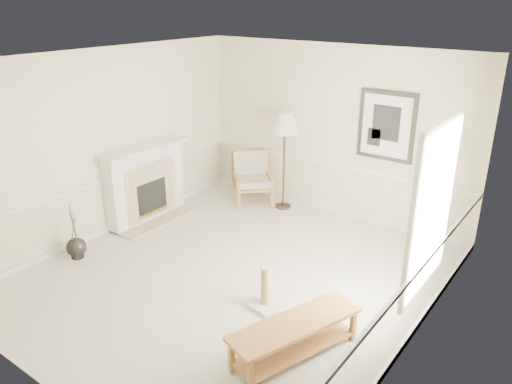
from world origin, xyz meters
TOP-DOWN VIEW (x-y plane):
  - ground at (0.00, 0.00)m, footprint 5.50×5.50m
  - room at (0.14, 0.08)m, footprint 5.04×5.54m
  - fireplace at (-2.34, 0.60)m, footprint 0.64×1.64m
  - floor_vase at (-2.15, -0.96)m, footprint 0.29×0.29m
  - armchair at (-1.40, 2.33)m, footprint 1.02×1.01m
  - floor_lamp at (-0.74, 2.40)m, footprint 0.73×0.73m
  - bench at (1.58, -0.89)m, footprint 0.92×1.57m
  - scratching_post at (0.80, -0.32)m, footprint 0.46×0.46m

SIDE VIEW (x-z plane):
  - ground at x=0.00m, z-range 0.00..0.00m
  - floor_vase at x=-2.15m, z-range -0.27..0.59m
  - scratching_post at x=0.80m, z-range -0.10..0.46m
  - bench at x=1.58m, z-range 0.07..0.50m
  - armchair at x=-1.40m, z-range 0.04..0.96m
  - fireplace at x=-2.34m, z-range -0.01..1.30m
  - floor_lamp at x=-0.74m, z-range 0.65..2.39m
  - room at x=0.14m, z-range 0.41..3.33m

